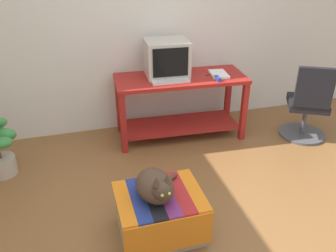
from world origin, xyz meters
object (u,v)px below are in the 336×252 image
tv_monitor (167,58)px  office_chair (308,107)px  desk (180,96)px  book (219,74)px  keyboard (170,81)px  stapler (218,78)px  ottoman_with_blanket (160,214)px  cat (156,186)px

tv_monitor → office_chair: tv_monitor is taller
desk → book: book is taller
desk → keyboard: size_ratio=3.64×
desk → office_chair: 1.43m
book → stapler: (-0.07, -0.14, 0.01)m
ottoman_with_blanket → office_chair: 2.23m
ottoman_with_blanket → stapler: (0.97, 1.26, 0.56)m
ottoman_with_blanket → cat: size_ratio=1.53×
book → stapler: size_ratio=2.42×
desk → ottoman_with_blanket: bearing=-109.6°
desk → book: bearing=-5.8°
ottoman_with_blanket → office_chair: bearing=27.0°
desk → cat: (-0.66, -1.48, -0.01)m
desk → book: 0.49m
book → ottoman_with_blanket: book is taller
tv_monitor → keyboard: 0.28m
ottoman_with_blanket → tv_monitor: bearing=72.4°
cat → keyboard: bearing=62.0°
tv_monitor → ottoman_with_blanket: bearing=-104.1°
tv_monitor → ottoman_with_blanket: size_ratio=0.74×
book → office_chair: office_chair is taller
desk → stapler: 0.47m
desk → ottoman_with_blanket: 1.62m
book → office_chair: size_ratio=0.30×
cat → tv_monitor: bearing=63.9°
keyboard → cat: 1.48m
cat → office_chair: bearing=19.4°
desk → stapler: bearing=-27.2°
cat → stapler: bearing=44.2°
book → cat: 1.80m
desk → book: size_ratio=5.47×
stapler → tv_monitor: bearing=150.4°
ottoman_with_blanket → book: bearing=53.2°
cat → office_chair: size_ratio=0.48×
keyboard → ottoman_with_blanket: keyboard is taller
desk → stapler: size_ratio=13.23×
keyboard → book: 0.57m
tv_monitor → ottoman_with_blanket: tv_monitor is taller
tv_monitor → keyboard: tv_monitor is taller
desk → office_chair: (1.35, -0.46, -0.10)m
cat → stapler: size_ratio=3.85×
keyboard → cat: bearing=-109.0°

